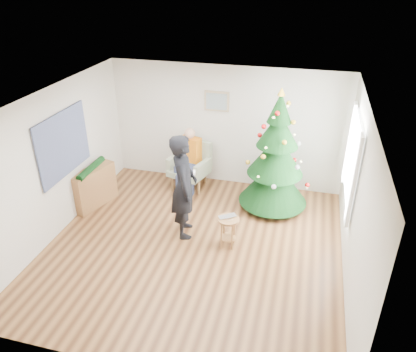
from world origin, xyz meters
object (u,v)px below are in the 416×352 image
(stool, at_px, (228,232))
(armchair, at_px, (191,171))
(standing_man, at_px, (184,187))
(console, at_px, (94,187))
(christmas_tree, at_px, (276,157))

(stool, bearing_deg, armchair, 123.38)
(armchair, xyz_separation_m, standing_man, (0.40, -1.69, 0.58))
(console, bearing_deg, stool, 3.10)
(christmas_tree, bearing_deg, console, -166.35)
(stool, height_order, armchair, armchair)
(armchair, height_order, console, armchair)
(christmas_tree, relative_size, console, 2.45)
(stool, height_order, console, console)
(stool, height_order, standing_man, standing_man)
(stool, bearing_deg, console, 167.35)
(christmas_tree, xyz_separation_m, stool, (-0.60, -1.50, -0.82))
(stool, distance_m, armchair, 2.25)
(standing_man, bearing_deg, stool, -119.98)
(stool, bearing_deg, standing_man, 167.56)
(stool, relative_size, standing_man, 0.29)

